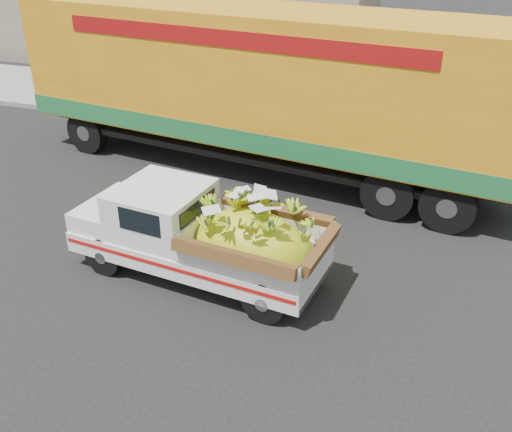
% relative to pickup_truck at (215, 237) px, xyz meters
% --- Properties ---
extents(ground, '(100.00, 100.00, 0.00)m').
position_rel_pickup_truck_xyz_m(ground, '(-0.77, -0.75, -0.83)').
color(ground, black).
rests_on(ground, ground).
extents(curb, '(60.00, 0.25, 0.15)m').
position_rel_pickup_truck_xyz_m(curb, '(-0.77, 7.19, -0.75)').
color(curb, gray).
rests_on(curb, ground).
extents(sidewalk, '(60.00, 4.00, 0.14)m').
position_rel_pickup_truck_xyz_m(sidewalk, '(-0.77, 9.29, -0.76)').
color(sidewalk, gray).
rests_on(sidewalk, ground).
extents(pickup_truck, '(4.55, 2.13, 1.54)m').
position_rel_pickup_truck_xyz_m(pickup_truck, '(0.00, 0.00, 0.00)').
color(pickup_truck, black).
rests_on(pickup_truck, ground).
extents(semi_trailer, '(12.07, 4.33, 3.80)m').
position_rel_pickup_truck_xyz_m(semi_trailer, '(-0.77, 4.73, 1.30)').
color(semi_trailer, black).
rests_on(semi_trailer, ground).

